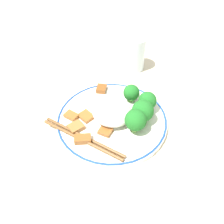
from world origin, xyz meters
TOP-DOWN VIEW (x-y plane):
  - ground_plane at (0.00, 0.00)m, footprint 3.00×3.00m
  - plate at (0.00, 0.00)m, footprint 0.27×0.27m
  - rice_mound at (-0.00, 0.00)m, footprint 0.09×0.10m
  - broccoli_back_left at (-0.00, -0.07)m, footprint 0.05×0.05m
  - broccoli_back_center at (0.03, -0.06)m, footprint 0.05×0.05m
  - broccoli_back_right at (0.07, -0.05)m, footprint 0.04×0.04m
  - broccoli_mid_left at (0.08, -0.00)m, footprint 0.04×0.04m
  - meat_near_front at (-0.06, 0.08)m, footprint 0.03×0.03m
  - meat_near_left at (0.04, 0.03)m, footprint 0.04×0.03m
  - meat_near_right at (-0.04, 0.05)m, footprint 0.03×0.04m
  - meat_near_back at (0.06, 0.09)m, footprint 0.04×0.04m
  - meat_on_rice_edge at (-0.08, 0.04)m, footprint 0.04×0.04m
  - meat_mid_left at (-0.09, 0.01)m, footprint 0.04×0.04m
  - meat_mid_right at (-0.05, -0.02)m, footprint 0.03×0.03m
  - chopsticks at (-0.09, 0.01)m, footprint 0.04×0.21m
  - drinking_glass at (0.23, 0.09)m, footprint 0.07×0.07m

SIDE VIEW (x-z plane):
  - ground_plane at x=0.00m, z-range 0.00..0.00m
  - plate at x=0.00m, z-range 0.00..0.02m
  - chopsticks at x=-0.09m, z-range 0.01..0.02m
  - meat_near_right at x=-0.04m, z-range 0.01..0.02m
  - meat_mid_right at x=-0.05m, z-range 0.01..0.02m
  - meat_near_front at x=-0.06m, z-range 0.01..0.02m
  - meat_on_rice_edge at x=-0.08m, z-range 0.01..0.03m
  - meat_near_left at x=0.04m, z-range 0.01..0.03m
  - meat_near_back at x=0.06m, z-range 0.01..0.03m
  - meat_mid_left at x=-0.09m, z-range 0.01..0.03m
  - rice_mound at x=0.00m, z-range 0.01..0.06m
  - broccoli_mid_left at x=0.08m, z-range 0.02..0.06m
  - broccoli_back_right at x=0.07m, z-range 0.02..0.07m
  - broccoli_back_center at x=0.03m, z-range 0.02..0.08m
  - broccoli_back_left at x=0.00m, z-range 0.02..0.08m
  - drinking_glass at x=0.23m, z-range 0.00..0.10m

